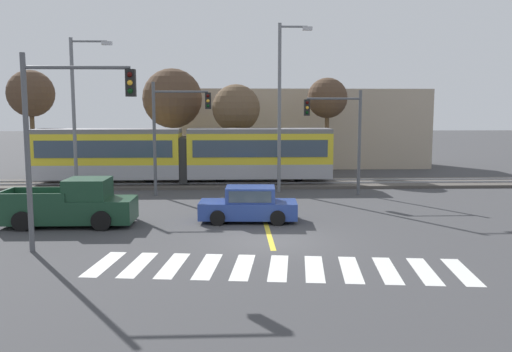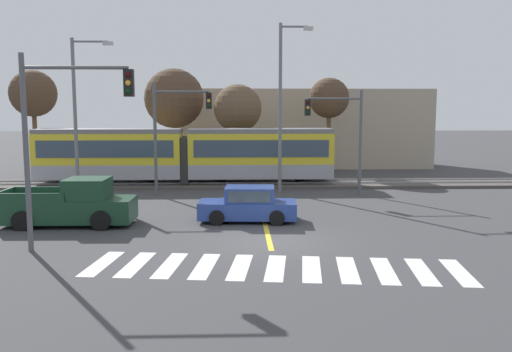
# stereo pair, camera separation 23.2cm
# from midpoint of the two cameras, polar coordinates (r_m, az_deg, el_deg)

# --- Properties ---
(ground_plane) EXTENTS (200.00, 200.00, 0.00)m
(ground_plane) POSITION_cam_midpoint_polar(r_m,az_deg,el_deg) (20.14, 1.24, -6.88)
(ground_plane) COLOR #3D3D3F
(track_bed) EXTENTS (120.00, 4.00, 0.18)m
(track_bed) POSITION_cam_midpoint_polar(r_m,az_deg,el_deg) (34.65, -0.33, -0.81)
(track_bed) COLOR #4C4742
(track_bed) RESTS_ON ground
(rail_near) EXTENTS (120.00, 0.08, 0.10)m
(rail_near) POSITION_cam_midpoint_polar(r_m,az_deg,el_deg) (33.92, -0.28, -0.74)
(rail_near) COLOR #939399
(rail_near) RESTS_ON track_bed
(rail_far) EXTENTS (120.00, 0.08, 0.10)m
(rail_far) POSITION_cam_midpoint_polar(r_m,az_deg,el_deg) (35.34, -0.37, -0.42)
(rail_far) COLOR #939399
(rail_far) RESTS_ON track_bed
(light_rail_tram) EXTENTS (18.50, 2.64, 3.43)m
(light_rail_tram) POSITION_cam_midpoint_polar(r_m,az_deg,el_deg) (34.55, -7.73, 2.37)
(light_rail_tram) COLOR #9E9EA3
(light_rail_tram) RESTS_ON track_bed
(crosswalk_stripe_0) EXTENTS (0.89, 2.85, 0.01)m
(crosswalk_stripe_0) POSITION_cam_midpoint_polar(r_m,az_deg,el_deg) (17.97, -16.05, -8.87)
(crosswalk_stripe_0) COLOR silver
(crosswalk_stripe_0) RESTS_ON ground
(crosswalk_stripe_1) EXTENTS (0.89, 2.85, 0.01)m
(crosswalk_stripe_1) POSITION_cam_midpoint_polar(r_m,az_deg,el_deg) (17.62, -12.65, -9.08)
(crosswalk_stripe_1) COLOR silver
(crosswalk_stripe_1) RESTS_ON ground
(crosswalk_stripe_2) EXTENTS (0.89, 2.85, 0.01)m
(crosswalk_stripe_2) POSITION_cam_midpoint_polar(r_m,az_deg,el_deg) (17.34, -9.13, -9.27)
(crosswalk_stripe_2) COLOR silver
(crosswalk_stripe_2) RESTS_ON ground
(crosswalk_stripe_3) EXTENTS (0.89, 2.85, 0.01)m
(crosswalk_stripe_3) POSITION_cam_midpoint_polar(r_m,az_deg,el_deg) (17.12, -5.50, -9.42)
(crosswalk_stripe_3) COLOR silver
(crosswalk_stripe_3) RESTS_ON ground
(crosswalk_stripe_4) EXTENTS (0.89, 2.85, 0.01)m
(crosswalk_stripe_4) POSITION_cam_midpoint_polar(r_m,az_deg,el_deg) (16.97, -1.79, -9.54)
(crosswalk_stripe_4) COLOR silver
(crosswalk_stripe_4) RESTS_ON ground
(crosswalk_stripe_5) EXTENTS (0.89, 2.85, 0.01)m
(crosswalk_stripe_5) POSITION_cam_midpoint_polar(r_m,az_deg,el_deg) (16.89, 1.98, -9.62)
(crosswalk_stripe_5) COLOR silver
(crosswalk_stripe_5) RESTS_ON ground
(crosswalk_stripe_6) EXTENTS (0.89, 2.85, 0.01)m
(crosswalk_stripe_6) POSITION_cam_midpoint_polar(r_m,az_deg,el_deg) (16.89, 5.76, -9.66)
(crosswalk_stripe_6) COLOR silver
(crosswalk_stripe_6) RESTS_ON ground
(crosswalk_stripe_7) EXTENTS (0.89, 2.85, 0.01)m
(crosswalk_stripe_7) POSITION_cam_midpoint_polar(r_m,az_deg,el_deg) (16.95, 9.54, -9.66)
(crosswalk_stripe_7) COLOR silver
(crosswalk_stripe_7) RESTS_ON ground
(crosswalk_stripe_8) EXTENTS (0.89, 2.85, 0.01)m
(crosswalk_stripe_8) POSITION_cam_midpoint_polar(r_m,az_deg,el_deg) (17.09, 13.27, -9.62)
(crosswalk_stripe_8) COLOR silver
(crosswalk_stripe_8) RESTS_ON ground
(crosswalk_stripe_9) EXTENTS (0.89, 2.85, 0.01)m
(crosswalk_stripe_9) POSITION_cam_midpoint_polar(r_m,az_deg,el_deg) (17.29, 16.92, -9.54)
(crosswalk_stripe_9) COLOR silver
(crosswalk_stripe_9) RESTS_ON ground
(crosswalk_stripe_10) EXTENTS (0.89, 2.85, 0.01)m
(crosswalk_stripe_10) POSITION_cam_midpoint_polar(r_m,az_deg,el_deg) (17.56, 20.47, -9.43)
(crosswalk_stripe_10) COLOR silver
(crosswalk_stripe_10) RESTS_ON ground
(lane_centre_line) EXTENTS (0.20, 14.16, 0.01)m
(lane_centre_line) POSITION_cam_midpoint_polar(r_m,az_deg,el_deg) (25.71, 0.42, -3.79)
(lane_centre_line) COLOR gold
(lane_centre_line) RESTS_ON ground
(sedan_crossing) EXTENTS (4.28, 2.08, 1.52)m
(sedan_crossing) POSITION_cam_midpoint_polar(r_m,az_deg,el_deg) (23.48, -1.08, -3.11)
(sedan_crossing) COLOR #284293
(sedan_crossing) RESTS_ON ground
(pickup_truck) EXTENTS (5.42, 2.28, 1.98)m
(pickup_truck) POSITION_cam_midpoint_polar(r_m,az_deg,el_deg) (23.91, -19.05, -2.97)
(pickup_truck) COLOR #193D28
(pickup_truck) RESTS_ON ground
(traffic_light_near_left) EXTENTS (3.75, 0.38, 6.69)m
(traffic_light_near_left) POSITION_cam_midpoint_polar(r_m,az_deg,el_deg) (19.30, -20.09, 5.23)
(traffic_light_near_left) COLOR #515459
(traffic_light_near_left) RESTS_ON ground
(traffic_light_far_right) EXTENTS (3.25, 0.38, 5.89)m
(traffic_light_far_right) POSITION_cam_midpoint_polar(r_m,az_deg,el_deg) (30.80, 8.69, 5.14)
(traffic_light_far_right) COLOR #515459
(traffic_light_far_right) RESTS_ON ground
(traffic_light_far_left) EXTENTS (3.25, 0.38, 6.33)m
(traffic_light_far_left) POSITION_cam_midpoint_polar(r_m,az_deg,el_deg) (30.51, -8.96, 5.58)
(traffic_light_far_left) COLOR #515459
(traffic_light_far_left) RESTS_ON ground
(street_lamp_west) EXTENTS (2.36, 0.28, 8.78)m
(street_lamp_west) POSITION_cam_midpoint_polar(r_m,az_deg,el_deg) (32.34, -18.48, 6.97)
(street_lamp_west) COLOR slate
(street_lamp_west) RESTS_ON ground
(street_lamp_centre) EXTENTS (1.95, 0.28, 9.68)m
(street_lamp_centre) POSITION_cam_midpoint_polar(r_m,az_deg,el_deg) (31.50, 2.55, 8.08)
(street_lamp_centre) COLOR slate
(street_lamp_centre) RESTS_ON ground
(bare_tree_far_west) EXTENTS (3.32, 3.32, 7.60)m
(bare_tree_far_west) POSITION_cam_midpoint_polar(r_m,az_deg,el_deg) (42.15, -22.78, 7.96)
(bare_tree_far_west) COLOR brown
(bare_tree_far_west) RESTS_ON ground
(bare_tree_west) EXTENTS (4.27, 4.27, 7.72)m
(bare_tree_west) POSITION_cam_midpoint_polar(r_m,az_deg,el_deg) (39.68, -8.97, 8.05)
(bare_tree_west) COLOR brown
(bare_tree_west) RESTS_ON ground
(bare_tree_east) EXTENTS (3.36, 3.36, 6.56)m
(bare_tree_east) POSITION_cam_midpoint_polar(r_m,az_deg,el_deg) (38.24, -2.28, 7.09)
(bare_tree_east) COLOR brown
(bare_tree_east) RESTS_ON ground
(bare_tree_far_east) EXTENTS (2.92, 2.92, 7.09)m
(bare_tree_far_east) POSITION_cam_midpoint_polar(r_m,az_deg,el_deg) (39.93, 7.35, 8.06)
(bare_tree_far_east) COLOR brown
(bare_tree_far_east) RESTS_ON ground
(building_backdrop_far) EXTENTS (20.58, 6.00, 6.42)m
(building_backdrop_far) POSITION_cam_midpoint_polar(r_m,az_deg,el_deg) (46.25, 4.59, 5.04)
(building_backdrop_far) COLOR tan
(building_backdrop_far) RESTS_ON ground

